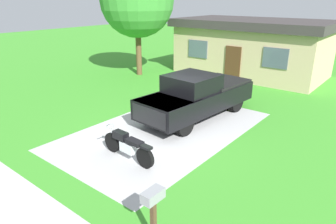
{
  "coord_description": "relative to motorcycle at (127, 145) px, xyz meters",
  "views": [
    {
      "loc": [
        6.86,
        -8.35,
        4.79
      ],
      "look_at": [
        0.35,
        -0.26,
        0.9
      ],
      "focal_mm": 32.78,
      "sensor_mm": 36.0,
      "label": 1
    }
  ],
  "objects": [
    {
      "name": "ground_plane",
      "position": [
        -0.5,
        2.48,
        -0.47
      ],
      "size": [
        80.0,
        80.0,
        0.0
      ],
      "primitive_type": "plane",
      "color": "#3C942A"
    },
    {
      "name": "driveway_pad",
      "position": [
        -0.5,
        2.48,
        -0.47
      ],
      "size": [
        4.99,
        8.36,
        0.01
      ],
      "primitive_type": "cube",
      "color": "#B1B1B1",
      "rests_on": "ground"
    },
    {
      "name": "sidewalk_strip",
      "position": [
        -0.5,
        -3.52,
        -0.47
      ],
      "size": [
        36.0,
        1.8,
        0.01
      ],
      "primitive_type": "cube",
      "color": "#BABAB5",
      "rests_on": "ground"
    },
    {
      "name": "motorcycle",
      "position": [
        0.0,
        0.0,
        0.0
      ],
      "size": [
        2.21,
        0.7,
        1.09
      ],
      "color": "black",
      "rests_on": "ground"
    },
    {
      "name": "pickup_truck",
      "position": [
        -0.35,
        4.47,
        0.48
      ],
      "size": [
        2.45,
        5.76,
        1.9
      ],
      "color": "black",
      "rests_on": "ground"
    },
    {
      "name": "mailbox",
      "position": [
        2.96,
        -2.13,
        0.51
      ],
      "size": [
        0.26,
        0.48,
        1.26
      ],
      "color": "#4C3823",
      "rests_on": "ground"
    },
    {
      "name": "shade_tree",
      "position": [
        -7.63,
        8.47,
        4.18
      ],
      "size": [
        4.57,
        4.57,
        6.95
      ],
      "color": "brown",
      "rests_on": "ground"
    },
    {
      "name": "neighbor_house",
      "position": [
        -2.04,
        13.25,
        1.32
      ],
      "size": [
        9.6,
        5.6,
        3.5
      ],
      "color": "tan",
      "rests_on": "ground"
    }
  ]
}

